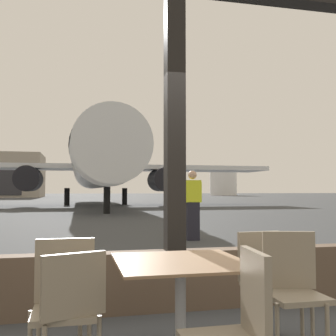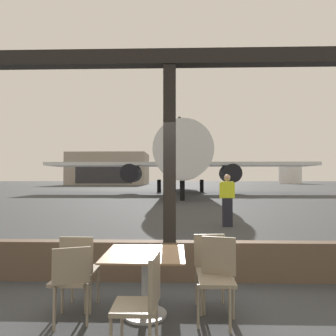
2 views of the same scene
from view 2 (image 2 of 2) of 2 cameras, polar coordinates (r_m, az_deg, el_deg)
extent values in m
plane|color=#383A3D|center=(45.03, 1.49, -3.88)|extent=(220.00, 220.00, 0.00)
cube|color=brown|center=(5.18, 0.30, -16.53)|extent=(9.19, 0.24, 0.61)
cube|color=black|center=(5.37, 0.30, 19.34)|extent=(9.19, 0.24, 0.24)
cube|color=black|center=(5.01, 0.30, -0.69)|extent=(0.20, 0.20, 3.44)
cube|color=#8C6B4C|center=(3.86, -4.24, -15.29)|extent=(0.94, 0.94, 0.02)
cylinder|color=#9EA0A5|center=(3.96, -4.25, -20.45)|extent=(0.08, 0.08, 0.71)
cylinder|color=#9EA0A5|center=(4.08, -4.26, -24.99)|extent=(0.52, 0.52, 0.03)
cube|color=gray|center=(3.75, 8.78, -19.68)|extent=(0.40, 0.40, 0.04)
cube|color=gray|center=(3.86, 9.18, -15.48)|extent=(0.40, 0.15, 0.44)
cylinder|color=gray|center=(3.65, 11.25, -24.09)|extent=(0.03, 0.03, 0.47)
cylinder|color=gray|center=(3.70, 5.52, -23.80)|extent=(0.03, 0.03, 0.47)
cylinder|color=gray|center=(3.97, 11.82, -22.23)|extent=(0.03, 0.03, 0.47)
cylinder|color=gray|center=(4.01, 6.60, -22.01)|extent=(0.03, 0.03, 0.47)
cube|color=gray|center=(4.11, 8.09, -18.29)|extent=(0.40, 0.40, 0.04)
cube|color=gray|center=(4.22, 7.54, -14.65)|extent=(0.40, 0.08, 0.42)
cylinder|color=gray|center=(4.06, 11.18, -21.84)|extent=(0.03, 0.03, 0.45)
cylinder|color=gray|center=(3.99, 6.09, -22.23)|extent=(0.03, 0.03, 0.45)
cylinder|color=gray|center=(4.37, 9.93, -20.37)|extent=(0.03, 0.03, 0.45)
cylinder|color=gray|center=(4.31, 5.23, -20.68)|extent=(0.03, 0.03, 0.45)
cube|color=gray|center=(4.26, -15.55, -17.47)|extent=(0.40, 0.40, 0.04)
cube|color=gray|center=(4.03, -16.36, -14.93)|extent=(0.40, 0.05, 0.43)
cylinder|color=gray|center=(4.53, -17.01, -19.56)|extent=(0.03, 0.03, 0.47)
cylinder|color=gray|center=(4.43, -12.62, -20.00)|extent=(0.03, 0.03, 0.47)
cylinder|color=gray|center=(4.23, -18.70, -20.86)|extent=(0.03, 0.03, 0.47)
cylinder|color=gray|center=(4.12, -13.98, -21.41)|extent=(0.03, 0.03, 0.47)
cube|color=gray|center=(3.92, -17.27, -18.96)|extent=(0.40, 0.40, 0.04)
cube|color=gray|center=(3.68, -17.19, -16.63)|extent=(0.39, 0.17, 0.39)
cylinder|color=gray|center=(4.15, -19.86, -21.27)|extent=(0.03, 0.03, 0.46)
cylinder|color=gray|center=(4.16, -14.82, -21.30)|extent=(0.03, 0.03, 0.46)
cylinder|color=gray|center=(3.83, -20.02, -22.97)|extent=(0.03, 0.03, 0.46)
cylinder|color=gray|center=(3.84, -14.51, -22.99)|extent=(0.03, 0.03, 0.46)
cube|color=gray|center=(3.11, -6.04, -23.82)|extent=(0.40, 0.40, 0.04)
cube|color=gray|center=(2.99, -2.47, -19.71)|extent=(0.08, 0.40, 0.45)
cylinder|color=gray|center=(3.39, -8.40, -26.05)|extent=(0.03, 0.03, 0.45)
cylinder|color=gray|center=(3.32, -2.09, -26.60)|extent=(0.03, 0.03, 0.45)
cylinder|color=silver|center=(34.89, 2.27, 1.12)|extent=(3.96, 26.64, 3.96)
cone|color=silver|center=(20.30, 2.72, 3.23)|extent=(3.76, 2.60, 3.76)
cylinder|color=black|center=(22.21, 2.63, 3.18)|extent=(4.04, 0.90, 4.04)
cube|color=silver|center=(35.03, -10.36, 0.64)|extent=(13.35, 4.20, 0.36)
cube|color=silver|center=(35.20, 14.86, 0.66)|extent=(13.35, 4.20, 0.36)
cylinder|color=black|center=(33.18, -6.67, -0.97)|extent=(1.90, 3.20, 1.90)
cylinder|color=black|center=(33.30, 11.26, -0.95)|extent=(1.90, 3.20, 1.90)
cube|color=black|center=(47.07, 2.10, 5.71)|extent=(0.36, 4.40, 5.20)
cylinder|color=black|center=(22.44, 2.63, -4.13)|extent=(0.36, 0.36, 1.43)
cylinder|color=black|center=(35.30, -1.64, -3.29)|extent=(0.44, 0.44, 1.43)
cylinder|color=black|center=(35.35, 6.16, -3.28)|extent=(0.44, 0.44, 1.43)
cube|color=black|center=(10.74, 10.76, -7.91)|extent=(0.32, 0.20, 0.95)
cube|color=yellow|center=(10.68, 10.74, -3.91)|extent=(0.40, 0.22, 0.55)
sphere|color=tan|center=(10.68, 10.72, -1.73)|extent=(0.22, 0.22, 0.22)
cylinder|color=yellow|center=(10.80, 11.85, -4.01)|extent=(0.09, 0.09, 0.52)
cylinder|color=yellow|center=(10.57, 9.60, -4.07)|extent=(0.09, 0.09, 0.52)
cube|color=#9E9384|center=(79.39, -10.62, -0.17)|extent=(18.77, 12.17, 7.72)
cube|color=#2D2D33|center=(73.38, -11.64, -0.93)|extent=(13.14, 0.10, 4.63)
cylinder|color=white|center=(96.41, 21.35, -0.97)|extent=(6.33, 6.33, 5.67)
camera|label=1|loc=(1.45, -51.92, -15.95)|focal=42.87mm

